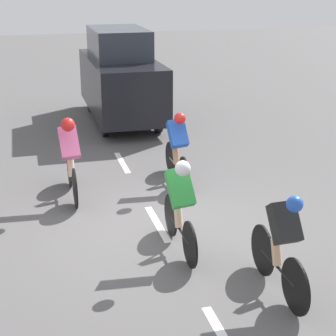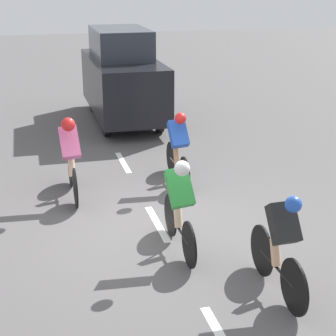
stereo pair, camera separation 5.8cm
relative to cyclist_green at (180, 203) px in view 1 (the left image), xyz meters
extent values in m
plane|color=#565454|center=(0.08, -0.84, -0.78)|extent=(60.00, 60.00, 0.00)
cube|color=white|center=(0.08, -1.03, -0.78)|extent=(0.12, 1.40, 0.01)
cube|color=white|center=(0.08, -4.23, -0.78)|extent=(0.12, 1.40, 0.01)
cylinder|color=black|center=(-0.02, -0.59, -0.45)|extent=(0.03, 0.66, 0.66)
cylinder|color=black|center=(-0.02, 0.43, -0.45)|extent=(0.03, 0.66, 0.66)
cylinder|color=black|center=(-0.02, -0.08, -0.45)|extent=(0.04, 1.02, 0.04)
cylinder|color=black|center=(-0.02, -0.26, -0.24)|extent=(0.04, 0.04, 0.42)
cylinder|color=#1999D8|center=(-0.02, -0.13, -0.35)|extent=(0.07, 0.07, 0.16)
cylinder|color=beige|center=(-0.02, -0.16, -0.27)|extent=(0.12, 0.23, 0.36)
cube|color=green|center=(0.01, 0.02, 0.24)|extent=(0.38, 0.48, 0.59)
sphere|color=white|center=(0.04, 0.24, 0.61)|extent=(0.22, 0.22, 0.22)
cylinder|color=black|center=(-0.75, -3.32, -0.46)|extent=(0.03, 0.66, 0.66)
cylinder|color=black|center=(-0.75, -2.33, -0.46)|extent=(0.03, 0.66, 0.66)
cylinder|color=#B7B7BC|center=(-0.75, -2.83, -0.46)|extent=(0.04, 0.99, 0.04)
cylinder|color=#B7B7BC|center=(-0.75, -3.00, -0.25)|extent=(0.04, 0.04, 0.42)
cylinder|color=#1999D8|center=(-0.75, -2.88, -0.36)|extent=(0.07, 0.07, 0.16)
cylinder|color=tan|center=(-0.75, -2.90, -0.28)|extent=(0.12, 0.23, 0.36)
cube|color=blue|center=(-0.73, -2.73, 0.22)|extent=(0.36, 0.46, 0.56)
sphere|color=red|center=(-0.71, -2.51, 0.57)|extent=(0.21, 0.21, 0.21)
cylinder|color=black|center=(-0.91, 0.87, -0.43)|extent=(0.03, 0.70, 0.70)
cylinder|color=black|center=(-0.91, 1.83, -0.43)|extent=(0.03, 0.70, 0.70)
cylinder|color=black|center=(-0.91, 1.35, -0.43)|extent=(0.04, 0.96, 0.04)
cylinder|color=black|center=(-0.91, 1.18, -0.22)|extent=(0.04, 0.04, 0.42)
cylinder|color=green|center=(-0.91, 1.30, -0.33)|extent=(0.07, 0.07, 0.16)
cylinder|color=#DBAD84|center=(-0.91, 1.28, -0.25)|extent=(0.12, 0.23, 0.36)
cube|color=black|center=(-0.90, 1.45, 0.23)|extent=(0.33, 0.45, 0.53)
sphere|color=blue|center=(-0.90, 1.67, 0.57)|extent=(0.20, 0.20, 0.20)
cylinder|color=black|center=(1.30, -3.09, -0.43)|extent=(0.03, 0.71, 0.71)
cylinder|color=black|center=(1.30, -2.05, -0.43)|extent=(0.03, 0.71, 0.71)
cylinder|color=black|center=(1.30, -2.57, -0.43)|extent=(0.04, 1.05, 0.04)
cylinder|color=black|center=(1.30, -2.75, -0.22)|extent=(0.04, 0.04, 0.42)
cylinder|color=#1999D8|center=(1.30, -2.62, -0.33)|extent=(0.07, 0.07, 0.16)
cylinder|color=beige|center=(1.30, -2.65, -0.25)|extent=(0.12, 0.23, 0.36)
cube|color=pink|center=(1.32, -2.47, 0.27)|extent=(0.36, 0.49, 0.60)
sphere|color=red|center=(1.34, -2.25, 0.66)|extent=(0.24, 0.24, 0.24)
cylinder|color=black|center=(-1.24, -6.37, -0.46)|extent=(0.14, 0.64, 0.64)
cylinder|color=black|center=(0.12, -6.37, -0.46)|extent=(0.14, 0.64, 0.64)
cylinder|color=black|center=(-1.24, -9.10, -0.46)|extent=(0.14, 0.64, 0.64)
cylinder|color=black|center=(0.12, -9.10, -0.46)|extent=(0.14, 0.64, 0.64)
cube|color=black|center=(-0.56, -7.73, 0.23)|extent=(1.70, 4.40, 1.39)
cube|color=#2D333D|center=(-0.56, -7.95, 1.30)|extent=(1.39, 2.42, 0.76)
camera|label=1|loc=(2.05, 7.08, 3.12)|focal=60.00mm
camera|label=2|loc=(1.99, 7.09, 3.12)|focal=60.00mm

